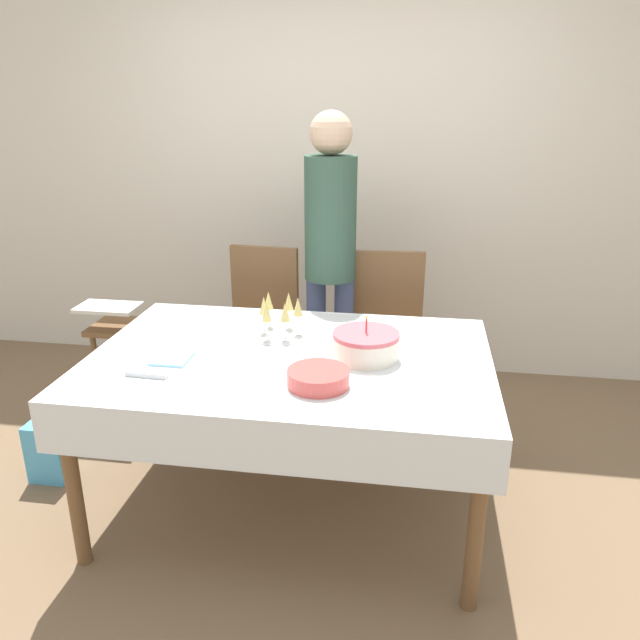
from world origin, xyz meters
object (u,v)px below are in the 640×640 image
birthday_cake (366,345)px  high_chair (119,339)px  gift_bag (48,453)px  champagne_tray (278,316)px  plate_stack_main (318,378)px  person_standing (330,241)px  dining_chair_far_left (260,325)px  dining_chair_far_right (387,332)px

birthday_cake → high_chair: (-1.46, 0.68, -0.33)m
gift_bag → champagne_tray: bearing=10.4°
high_chair → plate_stack_main: bearing=-36.6°
gift_bag → person_standing: bearing=35.8°
dining_chair_far_left → plate_stack_main: bearing=-65.5°
birthday_cake → champagne_tray: bearing=153.8°
person_standing → gift_bag: person_standing is taller
birthday_cake → person_standing: 0.98m
plate_stack_main → dining_chair_far_right: bearing=80.2°
dining_chair_far_left → dining_chair_far_right: (0.73, 0.00, 0.00)m
birthday_cake → high_chair: bearing=155.0°
birthday_cake → gift_bag: (-1.54, -0.00, -0.66)m
person_standing → gift_bag: (-1.26, -0.91, -0.89)m
dining_chair_far_right → birthday_cake: bearing=-93.1°
high_chair → birthday_cake: bearing=-25.0°
high_chair → gift_bag: size_ratio=2.37×
person_standing → high_chair: bearing=-169.2°
dining_chair_far_right → person_standing: size_ratio=0.57×
dining_chair_far_right → birthday_cake: dining_chair_far_right is taller
gift_bag → high_chair: bearing=83.5°
dining_chair_far_left → dining_chair_far_right: size_ratio=1.00×
plate_stack_main → person_standing: person_standing is taller
birthday_cake → gift_bag: size_ratio=0.92×
dining_chair_far_right → gift_bag: size_ratio=3.26×
dining_chair_far_left → plate_stack_main: 1.30m
dining_chair_far_left → gift_bag: bearing=-134.5°
champagne_tray → plate_stack_main: 0.56m
champagne_tray → plate_stack_main: champagne_tray is taller
dining_chair_far_left → birthday_cake: size_ratio=3.54×
champagne_tray → gift_bag: bearing=-169.6°
dining_chair_far_right → high_chair: dining_chair_far_right is taller
dining_chair_far_right → plate_stack_main: 1.20m
high_chair → champagne_tray: bearing=-24.5°
champagne_tray → birthday_cake: bearing=-26.2°
person_standing → plate_stack_main: bearing=-84.0°
plate_stack_main → dining_chair_far_left: bearing=114.5°
birthday_cake → plate_stack_main: 0.33m
dining_chair_far_left → plate_stack_main: dining_chair_far_left is taller
birthday_cake → champagne_tray: (-0.42, 0.20, 0.03)m
plate_stack_main → high_chair: plate_stack_main is taller
dining_chair_far_right → person_standing: (-0.33, 0.04, 0.50)m
dining_chair_far_left → champagne_tray: bearing=-68.2°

